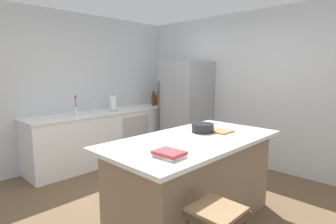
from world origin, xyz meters
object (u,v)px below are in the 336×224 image
(whiskey_bottle, at_px, (154,100))
(mixing_bowl, at_px, (203,128))
(bar_stool, at_px, (216,223))
(cutting_board, at_px, (217,131))
(sink_faucet, at_px, (92,103))
(refrigerator, at_px, (186,110))
(cookbook_stack, at_px, (169,154))
(soda_bottle, at_px, (162,97))
(flower_vase, at_px, (76,109))
(kitchen_island, at_px, (193,179))
(syrup_bottle, at_px, (153,100))
(paper_towel_roll, at_px, (113,103))
(vinegar_bottle, at_px, (157,99))

(whiskey_bottle, bearing_deg, mixing_bowl, -30.91)
(bar_stool, height_order, mixing_bowl, mixing_bowl)
(cutting_board, bearing_deg, sink_faucet, -175.04)
(refrigerator, distance_m, mixing_bowl, 2.01)
(sink_faucet, distance_m, cookbook_stack, 2.82)
(soda_bottle, xyz_separation_m, whiskey_bottle, (-0.04, -0.19, -0.04))
(flower_vase, xyz_separation_m, whiskey_bottle, (-0.13, 1.82, 0.01))
(soda_bottle, bearing_deg, kitchen_island, -38.24)
(cutting_board, bearing_deg, cookbook_stack, -76.49)
(kitchen_island, xyz_separation_m, syrup_bottle, (-2.37, 1.60, 0.56))
(whiskey_bottle, bearing_deg, syrup_bottle, -52.20)
(paper_towel_roll, xyz_separation_m, soda_bottle, (-0.04, 1.27, 0.02))
(paper_towel_roll, bearing_deg, cutting_board, -4.13)
(syrup_bottle, xyz_separation_m, mixing_bowl, (2.26, -1.30, -0.05))
(mixing_bowl, bearing_deg, vinegar_bottle, 147.36)
(cutting_board, bearing_deg, soda_bottle, 148.87)
(sink_faucet, bearing_deg, flower_vase, -71.71)
(vinegar_bottle, height_order, mixing_bowl, vinegar_bottle)
(flower_vase, bearing_deg, sink_faucet, 108.29)
(sink_faucet, distance_m, mixing_bowl, 2.33)
(paper_towel_roll, bearing_deg, syrup_bottle, 90.41)
(cookbook_stack, relative_size, cutting_board, 0.76)
(mixing_bowl, bearing_deg, kitchen_island, -70.38)
(sink_faucet, distance_m, paper_towel_roll, 0.39)
(mixing_bowl, bearing_deg, cutting_board, 57.72)
(whiskey_bottle, bearing_deg, sink_faucet, -89.74)
(mixing_bowl, bearing_deg, bar_stool, -48.08)
(refrigerator, xyz_separation_m, cookbook_stack, (1.79, -2.32, 0.06))
(refrigerator, relative_size, bar_stool, 2.76)
(sink_faucet, bearing_deg, whiskey_bottle, 90.26)
(soda_bottle, distance_m, vinegar_bottle, 0.12)
(paper_towel_roll, bearing_deg, mixing_bowl, -8.08)
(sink_faucet, height_order, soda_bottle, soda_bottle)
(vinegar_bottle, relative_size, cookbook_stack, 1.16)
(bar_stool, bearing_deg, kitchen_island, 139.27)
(mixing_bowl, distance_m, cutting_board, 0.18)
(refrigerator, height_order, flower_vase, refrigerator)
(cookbook_stack, distance_m, cutting_board, 1.10)
(flower_vase, distance_m, vinegar_bottle, 1.90)
(paper_towel_roll, bearing_deg, vinegar_bottle, 92.76)
(syrup_bottle, relative_size, mixing_bowl, 1.17)
(kitchen_island, xyz_separation_m, flower_vase, (-2.32, -0.12, 0.54))
(refrigerator, relative_size, cookbook_stack, 7.00)
(kitchen_island, relative_size, whiskey_bottle, 7.02)
(kitchen_island, bearing_deg, refrigerator, 132.19)
(sink_faucet, distance_m, whiskey_bottle, 1.46)
(sink_faucet, bearing_deg, refrigerator, 58.60)
(bar_stool, bearing_deg, vinegar_bottle, 142.62)
(mixing_bowl, height_order, cutting_board, mixing_bowl)
(bar_stool, relative_size, paper_towel_roll, 2.07)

